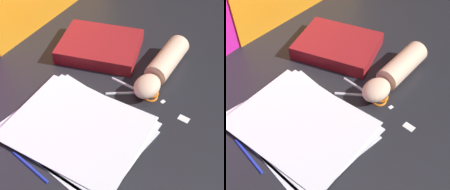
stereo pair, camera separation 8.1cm
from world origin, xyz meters
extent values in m
plane|color=black|center=(0.00, 0.00, 0.00)|extent=(6.00, 6.00, 0.00)
cube|color=white|center=(-0.12, 0.01, 0.00)|extent=(0.26, 0.34, 0.00)
cube|color=white|center=(-0.12, 0.01, 0.00)|extent=(0.30, 0.37, 0.00)
cube|color=white|center=(-0.11, 0.01, 0.01)|extent=(0.27, 0.34, 0.00)
cube|color=white|center=(-0.11, 0.01, 0.01)|extent=(0.29, 0.36, 0.00)
cube|color=maroon|center=(0.18, 0.15, 0.02)|extent=(0.27, 0.30, 0.04)
sphere|color=silver|center=(0.10, -0.06, 0.00)|extent=(0.01, 0.01, 0.01)
cylinder|color=silver|center=(0.06, -0.02, 0.00)|extent=(0.07, 0.09, 0.01)
torus|color=orange|center=(0.11, -0.08, 0.00)|extent=(0.06, 0.06, 0.01)
cylinder|color=silver|center=(0.10, -0.01, 0.00)|extent=(0.01, 0.11, 0.01)
torus|color=orange|center=(0.10, -0.09, 0.00)|extent=(0.04, 0.04, 0.01)
cylinder|color=beige|center=(0.23, -0.07, 0.03)|extent=(0.18, 0.08, 0.07)
ellipsoid|color=beige|center=(0.10, -0.07, 0.03)|extent=(0.10, 0.08, 0.05)
cube|color=white|center=(0.10, -0.13, 0.00)|extent=(0.02, 0.01, 0.00)
cube|color=white|center=(0.07, -0.20, 0.00)|extent=(0.02, 0.03, 0.00)
cylinder|color=#2333B2|center=(-0.26, 0.03, 0.00)|extent=(0.02, 0.13, 0.01)
camera|label=1|loc=(-0.47, -0.34, 0.65)|focal=50.00mm
camera|label=2|loc=(-0.42, -0.41, 0.65)|focal=50.00mm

